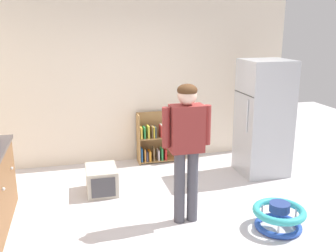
{
  "coord_description": "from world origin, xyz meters",
  "views": [
    {
      "loc": [
        -1.08,
        -3.91,
        2.29
      ],
      "look_at": [
        0.07,
        0.64,
        1.02
      ],
      "focal_mm": 40.58,
      "sensor_mm": 36.0,
      "label": 1
    }
  ],
  "objects_px": {
    "refrigerator": "(264,118)",
    "pet_carrier": "(102,180)",
    "baby_walker": "(279,216)",
    "standing_person": "(187,140)",
    "bookshelf": "(158,140)"
  },
  "relations": [
    {
      "from": "refrigerator",
      "to": "pet_carrier",
      "type": "distance_m",
      "value": 2.61
    },
    {
      "from": "standing_person",
      "to": "pet_carrier",
      "type": "relative_size",
      "value": 3.0
    },
    {
      "from": "pet_carrier",
      "to": "standing_person",
      "type": "bearing_deg",
      "value": -49.53
    },
    {
      "from": "refrigerator",
      "to": "standing_person",
      "type": "height_order",
      "value": "refrigerator"
    },
    {
      "from": "standing_person",
      "to": "baby_walker",
      "type": "height_order",
      "value": "standing_person"
    },
    {
      "from": "standing_person",
      "to": "baby_walker",
      "type": "xyz_separation_m",
      "value": [
        0.98,
        -0.44,
        -0.85
      ]
    },
    {
      "from": "standing_person",
      "to": "bookshelf",
      "type": "bearing_deg",
      "value": 86.39
    },
    {
      "from": "refrigerator",
      "to": "standing_person",
      "type": "xyz_separation_m",
      "value": [
        -1.61,
        -1.19,
        0.12
      ]
    },
    {
      "from": "refrigerator",
      "to": "pet_carrier",
      "type": "relative_size",
      "value": 3.22
    },
    {
      "from": "standing_person",
      "to": "pet_carrier",
      "type": "distance_m",
      "value": 1.62
    },
    {
      "from": "pet_carrier",
      "to": "bookshelf",
      "type": "bearing_deg",
      "value": 45.26
    },
    {
      "from": "refrigerator",
      "to": "bookshelf",
      "type": "xyz_separation_m",
      "value": [
        -1.47,
        0.92,
        -0.52
      ]
    },
    {
      "from": "standing_person",
      "to": "baby_walker",
      "type": "bearing_deg",
      "value": -24.2
    },
    {
      "from": "baby_walker",
      "to": "standing_person",
      "type": "bearing_deg",
      "value": 155.8
    },
    {
      "from": "refrigerator",
      "to": "baby_walker",
      "type": "relative_size",
      "value": 2.95
    }
  ]
}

